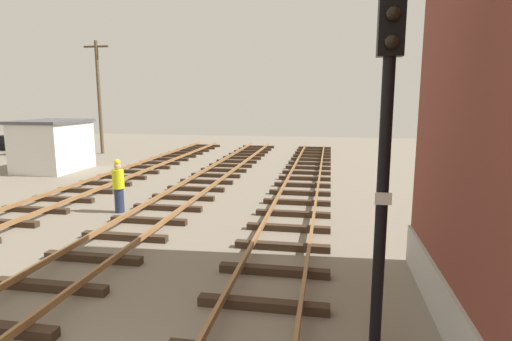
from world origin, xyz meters
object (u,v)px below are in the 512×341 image
Objects in this scene: parked_car_blue at (44,142)px; control_hut at (53,145)px; signal_mast at (386,128)px; parked_car_black at (26,138)px; track_worker_foreground at (119,186)px; utility_pole_far at (99,96)px.

control_hut is at bearing -49.71° from parked_car_blue.
control_hut is at bearing 137.99° from signal_mast.
parked_car_black is (-8.11, 8.07, -0.49)m from control_hut.
parked_car_blue is 2.25× the size of track_worker_foreground.
parked_car_blue is (-20.60, 19.94, -2.60)m from signal_mast.
control_hut is 7.68m from parked_car_blue.
track_worker_foreground is at bearing -58.20° from utility_pole_far.
signal_mast is 1.47× the size of control_hut.
utility_pole_far reaches higher than track_worker_foreground.
utility_pole_far is at bearing 128.53° from signal_mast.
control_hut is at bearing 136.52° from track_worker_foreground.
control_hut is 2.03× the size of track_worker_foreground.
utility_pole_far is at bearing 121.80° from track_worker_foreground.
parked_car_black is (-23.76, 22.17, -2.60)m from signal_mast.
parked_car_blue is (-4.95, 5.84, -0.49)m from control_hut.
parked_car_blue and parked_car_black have the same top height.
utility_pole_far reaches higher than parked_car_blue.
signal_mast is 0.72× the size of utility_pole_far.
signal_mast is at bearing -42.01° from control_hut.
parked_car_blue is 18.28m from track_worker_foreground.
track_worker_foreground is at bearing -44.20° from parked_car_black.
parked_car_black is at bearing 135.14° from control_hut.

